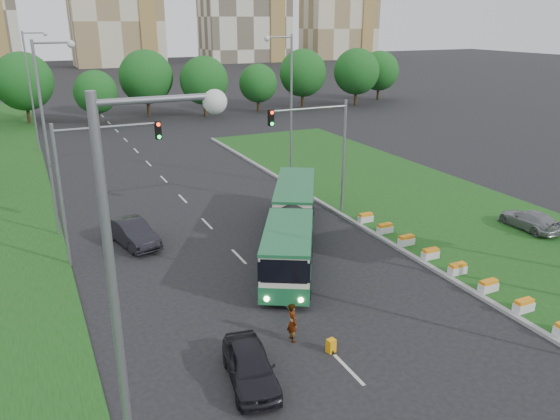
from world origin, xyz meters
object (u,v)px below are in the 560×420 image
shopping_trolley (331,346)px  car_left_near (250,366)px  traffic_mast_median (324,141)px  car_median (530,220)px  articulated_bus (286,224)px  traffic_mast_left (90,170)px  car_left_far (133,233)px  pedestrian (292,322)px

shopping_trolley → car_left_near: bearing=174.9°
traffic_mast_median → car_left_near: bearing=-127.6°
shopping_trolley → car_median: bearing=7.5°
articulated_bus → shopping_trolley: bearing=-76.8°
traffic_mast_left → car_left_far: (2.18, 1.44, -4.57)m
traffic_mast_median → traffic_mast_left: size_ratio=1.00×
traffic_mast_left → car_median: traffic_mast_left is taller
traffic_mast_left → car_left_near: traffic_mast_left is taller
articulated_bus → car_median: (15.56, -4.23, -0.80)m
traffic_mast_median → car_left_near: 19.55m
car_left_near → articulated_bus: bearing=67.8°
traffic_mast_left → articulated_bus: 11.49m
car_left_near → shopping_trolley: bearing=15.9°
articulated_bus → pedestrian: articulated_bus is taller
traffic_mast_median → car_left_far: 13.77m
car_median → shopping_trolley: (-18.62, -6.40, -0.48)m
traffic_mast_left → car_median: (25.98, -7.24, -4.58)m
car_left_near → car_median: bearing=26.5°
car_median → pedestrian: size_ratio=2.44×
car_median → pedestrian: (-19.68, -4.92, 0.11)m
shopping_trolley → articulated_bus: bearing=62.5°
traffic_mast_left → car_left_far: bearing=33.5°
traffic_mast_left → articulated_bus: bearing=-16.1°
pedestrian → traffic_mast_median: bearing=-28.1°
traffic_mast_left → car_left_far: 5.26m
traffic_mast_median → articulated_bus: 7.27m
pedestrian → shopping_trolley: pedestrian is taller
traffic_mast_median → car_median: size_ratio=1.86×
traffic_mast_left → pedestrian: size_ratio=4.55×
traffic_mast_median → traffic_mast_left: (-15.16, -1.00, 0.00)m
car_left_near → pedestrian: pedestrian is taller
car_left_near → car_median: car_left_near is taller
car_median → traffic_mast_left: bearing=-14.0°
pedestrian → shopping_trolley: (1.06, -1.48, -0.59)m
pedestrian → articulated_bus: bearing=-18.5°
articulated_bus → car_left_near: bearing=-92.5°
pedestrian → car_left_near: bearing=130.6°
car_left_near → car_left_far: size_ratio=0.89×
articulated_bus → car_left_far: (-8.25, 4.45, -0.80)m
traffic_mast_median → pedestrian: size_ratio=4.55×
car_left_far → pedestrian: (4.12, -13.60, 0.10)m
articulated_bus → traffic_mast_left: bearing=-166.9°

